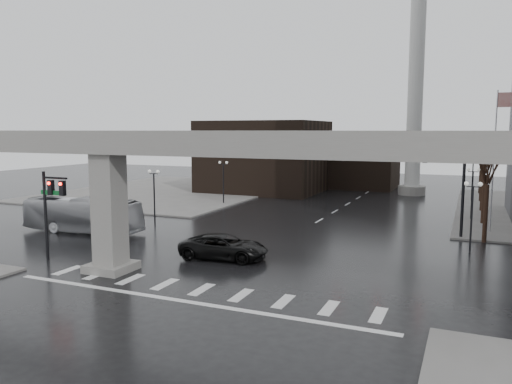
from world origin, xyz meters
The scene contains 22 objects.
ground centered at (0.00, 0.00, 0.00)m, with size 160.00×160.00×0.00m, color black.
sidewalk_nw centered at (-26.00, 36.00, 0.07)m, with size 28.00×36.00×0.15m, color slate.
elevated_guideway centered at (1.26, 0.00, 6.88)m, with size 48.00×2.60×8.70m.
building_far_left centered at (-14.00, 42.00, 5.00)m, with size 16.00×14.00×10.00m, color black.
building_far_mid centered at (-2.00, 52.00, 4.00)m, with size 10.00×10.00×8.00m, color black.
smokestack centered at (6.00, 46.00, 13.35)m, with size 3.60×3.60×30.00m.
signal_mast_arm centered at (8.99, 18.80, 5.83)m, with size 12.12×0.43×8.00m.
signal_left_pole centered at (-12.25, 0.50, 4.07)m, with size 2.30×0.30×6.00m.
flagpole_assembly centered at (15.29, 22.00, 7.53)m, with size 2.06×0.12×12.00m.
lamp_right_0 centered at (13.50, 14.00, 3.47)m, with size 1.22×0.32×5.11m.
lamp_right_1 centered at (13.50, 28.00, 3.47)m, with size 1.22×0.32×5.11m.
lamp_right_2 centered at (13.50, 42.00, 3.47)m, with size 1.22×0.32×5.11m.
lamp_left_0 centered at (-13.50, 14.00, 3.47)m, with size 1.22×0.32×5.11m.
lamp_left_1 centered at (-13.50, 28.00, 3.47)m, with size 1.22×0.32×5.11m.
lamp_left_2 centered at (-13.50, 42.00, 3.47)m, with size 1.22×0.32×5.11m.
tree_right_0 centered at (14.53, 18.02, 2.79)m, with size 1.09×1.58×7.50m.
tree_right_1 centered at (14.53, 26.02, 2.85)m, with size 1.09×1.61×7.67m.
tree_right_2 centered at (14.53, 34.02, 2.91)m, with size 1.10×1.63×7.85m.
tree_right_3 centered at (14.53, 42.02, 2.98)m, with size 1.11×1.66×8.02m.
tree_right_4 centered at (14.53, 50.02, 3.04)m, with size 1.12×1.69×8.19m.
pickup_truck centered at (-1.90, 5.41, 0.83)m, with size 2.77×6.00×1.67m, color black.
city_bus centered at (-17.10, 8.57, 1.50)m, with size 2.53×10.80×3.01m, color #B1B2B7.
Camera 1 is at (13.31, -24.19, 8.72)m, focal length 35.00 mm.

